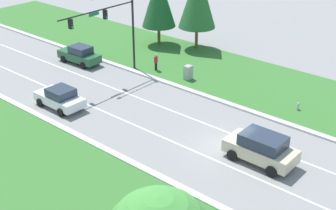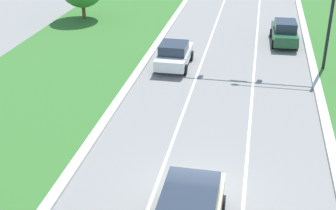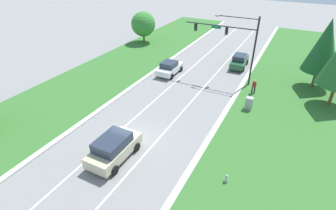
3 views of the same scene
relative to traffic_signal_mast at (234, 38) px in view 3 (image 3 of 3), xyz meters
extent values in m
plane|color=gray|center=(-3.86, -15.17, -5.31)|extent=(160.00, 160.00, 0.00)
cube|color=beige|center=(1.79, -15.17, -5.23)|extent=(0.50, 90.00, 0.15)
cube|color=beige|center=(-9.51, -15.17, -5.23)|extent=(0.50, 90.00, 0.15)
cube|color=#38702D|center=(7.04, -15.17, -5.27)|extent=(10.00, 90.00, 0.08)
cube|color=#38702D|center=(-14.76, -15.17, -5.27)|extent=(10.00, 90.00, 0.08)
cube|color=white|center=(-5.66, -15.17, -5.30)|extent=(0.14, 81.00, 0.01)
cube|color=white|center=(-2.06, -15.17, -5.30)|extent=(0.14, 81.00, 0.01)
cylinder|color=black|center=(2.41, 0.01, -1.34)|extent=(0.20, 0.20, 7.93)
cylinder|color=black|center=(-1.74, 0.01, 1.19)|extent=(8.30, 0.12, 0.12)
cube|color=#147042|center=(-2.16, 0.01, 0.97)|extent=(1.10, 0.04, 0.28)
cylinder|color=black|center=(0.13, 0.01, 2.30)|extent=(4.57, 0.09, 0.09)
ellipsoid|color=gray|center=(-2.16, 0.01, 2.25)|extent=(0.56, 0.28, 0.20)
cube|color=black|center=(-0.91, 0.01, 0.69)|extent=(0.28, 0.32, 0.80)
sphere|color=#2D2D2D|center=(-0.91, -0.16, 0.92)|extent=(0.16, 0.16, 0.16)
sphere|color=#2D2D2D|center=(-0.91, -0.16, 0.69)|extent=(0.16, 0.16, 0.16)
sphere|color=#23D647|center=(-0.91, -0.16, 0.46)|extent=(0.16, 0.16, 0.16)
cube|color=black|center=(-4.65, 0.01, 0.69)|extent=(0.28, 0.32, 0.80)
sphere|color=#2D2D2D|center=(-4.65, -0.16, 0.92)|extent=(0.16, 0.16, 0.16)
sphere|color=#2D2D2D|center=(-4.65, -0.16, 0.69)|extent=(0.16, 0.16, 0.16)
sphere|color=#23D647|center=(-4.65, -0.16, 0.46)|extent=(0.16, 0.16, 0.16)
cube|color=beige|center=(-3.88, -17.49, -4.51)|extent=(2.11, 4.63, 0.84)
cube|color=#283342|center=(-3.88, -17.61, -3.71)|extent=(1.89, 2.78, 0.76)
cylinder|color=black|center=(-2.86, -16.06, -4.93)|extent=(0.24, 0.75, 0.75)
cylinder|color=black|center=(-4.91, -16.06, -4.93)|extent=(0.24, 0.75, 0.75)
cylinder|color=black|center=(-2.85, -18.92, -4.93)|extent=(0.24, 0.75, 0.75)
cylinder|color=black|center=(-4.90, -18.93, -4.93)|extent=(0.24, 0.75, 0.75)
cube|color=white|center=(-7.39, -1.27, -4.61)|extent=(1.94, 4.34, 0.70)
cube|color=#283342|center=(-7.39, -1.53, -3.94)|extent=(1.75, 1.95, 0.65)
cylinder|color=black|center=(-6.44, 0.07, -4.96)|extent=(0.24, 0.69, 0.69)
cylinder|color=black|center=(-8.34, 0.07, -4.96)|extent=(0.24, 0.69, 0.69)
cylinder|color=black|center=(-6.44, -2.62, -4.96)|extent=(0.24, 0.69, 0.69)
cylinder|color=black|center=(-8.34, -2.62, -4.96)|extent=(0.24, 0.69, 0.69)
cube|color=#235633|center=(-0.03, 5.18, -4.59)|extent=(1.93, 4.66, 0.77)
cube|color=#283342|center=(-0.02, 4.91, -3.86)|extent=(1.65, 2.13, 0.70)
cylinder|color=black|center=(0.76, 6.64, -4.98)|extent=(0.27, 0.67, 0.66)
cylinder|color=black|center=(-0.94, 6.57, -4.98)|extent=(0.27, 0.67, 0.66)
cylinder|color=black|center=(0.88, 3.80, -4.98)|extent=(0.27, 0.67, 0.66)
cylinder|color=black|center=(-0.82, 3.72, -4.98)|extent=(0.27, 0.67, 0.66)
cube|color=#9E9E99|center=(3.64, -5.58, -4.63)|extent=(0.70, 0.60, 1.36)
cylinder|color=black|center=(3.23, -1.98, -4.89)|extent=(0.14, 0.14, 0.84)
cylinder|color=black|center=(3.47, -1.89, -4.89)|extent=(0.14, 0.14, 0.84)
cube|color=maroon|center=(3.35, -1.93, -4.17)|extent=(0.43, 0.34, 0.60)
sphere|color=tan|center=(3.35, -1.93, -3.73)|extent=(0.22, 0.22, 0.22)
cylinder|color=#B7B7BC|center=(4.45, -16.00, -5.03)|extent=(0.20, 0.20, 0.55)
sphere|color=#B7B7BC|center=(4.45, -16.00, -4.70)|extent=(0.18, 0.18, 0.18)
cylinder|color=#B7B7BC|center=(4.33, -16.00, -5.00)|extent=(0.10, 0.09, 0.09)
cylinder|color=#B7B7BC|center=(4.57, -16.00, -5.00)|extent=(0.10, 0.09, 0.09)
cylinder|color=brown|center=(10.86, -0.97, -4.11)|extent=(0.32, 0.32, 2.40)
cylinder|color=brown|center=(-17.41, 8.54, -4.49)|extent=(0.32, 0.32, 1.63)
sphere|color=#388433|center=(-17.41, 8.54, -2.16)|extent=(4.05, 4.05, 4.05)
cylinder|color=brown|center=(9.17, 2.86, -4.23)|extent=(0.32, 0.32, 2.15)
cone|color=#1E5628|center=(9.17, 2.86, -0.27)|extent=(3.61, 3.61, 5.77)
camera|label=1|loc=(-27.23, -29.69, 11.44)|focal=50.00mm
camera|label=2|loc=(-2.13, -30.37, 6.19)|focal=50.00mm
camera|label=3|loc=(6.79, -29.27, 8.55)|focal=28.00mm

